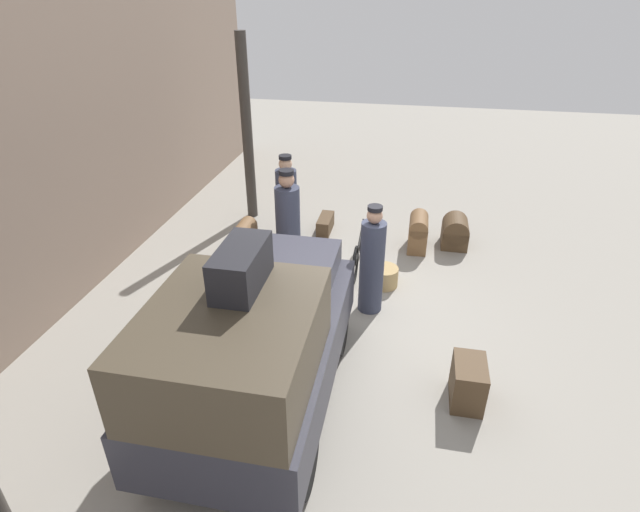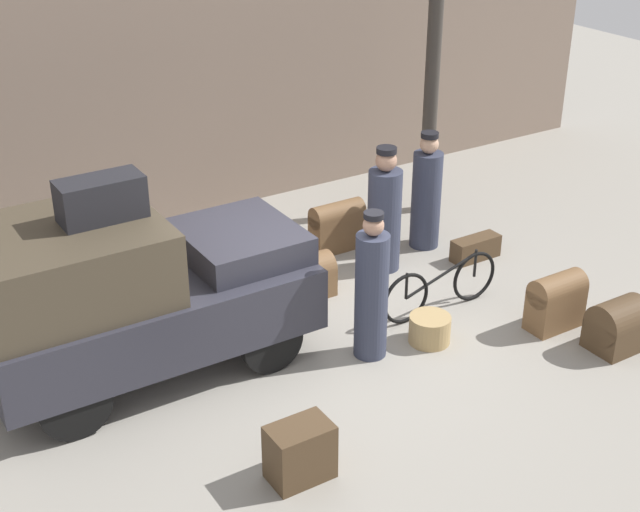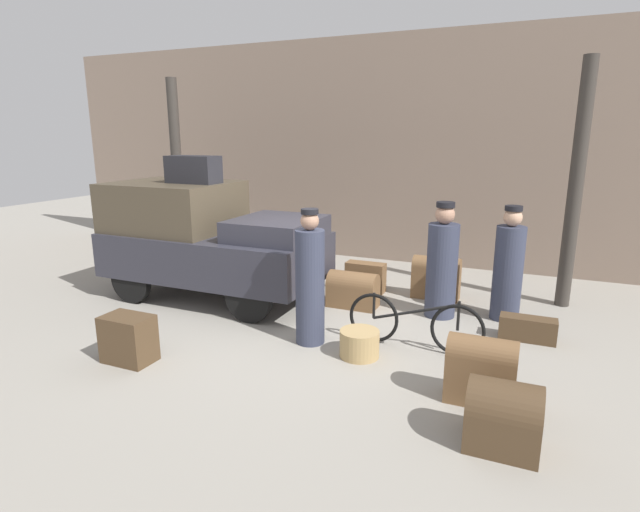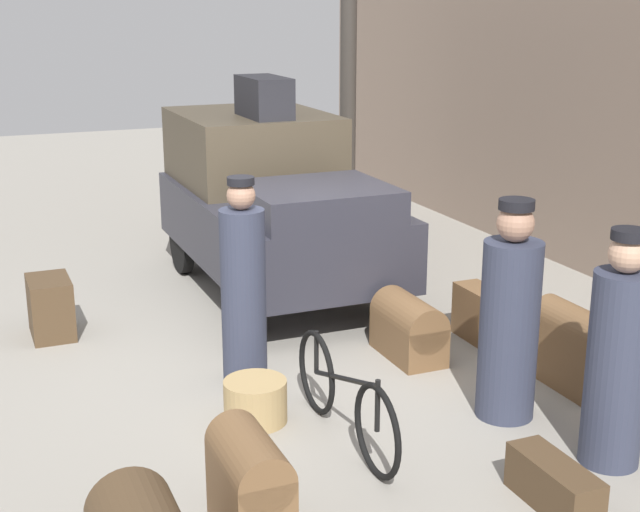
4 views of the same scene
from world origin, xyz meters
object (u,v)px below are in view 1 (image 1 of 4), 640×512
trunk_barrel_dark (276,282)px  trunk_on_truck_roof (241,267)px  truck (254,344)px  suitcase_small_leather (455,232)px  wicker_basket (384,276)px  porter_standing_middle (287,200)px  bicycle (359,250)px  trunk_wicker_pale (243,241)px  suitcase_black_upright (325,224)px  porter_lifting_near_truck (288,220)px  suitcase_tan_flat (227,280)px  trunk_umber_medium (468,383)px  trunk_large_brown (418,231)px  conductor_in_dark_uniform (372,264)px

trunk_barrel_dark → trunk_on_truck_roof: trunk_on_truck_roof is taller
truck → suitcase_small_leather: size_ratio=5.77×
wicker_basket → porter_standing_middle: bearing=53.4°
bicycle → trunk_wicker_pale: trunk_wicker_pale is taller
suitcase_small_leather → suitcase_black_upright: (0.14, 2.53, -0.13)m
porter_standing_middle → trunk_on_truck_roof: (-4.72, -0.81, 1.31)m
porter_lifting_near_truck → suitcase_tan_flat: porter_lifting_near_truck is taller
suitcase_tan_flat → porter_lifting_near_truck: bearing=-26.2°
bicycle → truck: bearing=168.4°
trunk_wicker_pale → truck: bearing=-158.8°
porter_standing_middle → trunk_umber_medium: bearing=-140.7°
suitcase_small_leather → porter_lifting_near_truck: bearing=109.7°
truck → suitcase_small_leather: bearing=-27.1°
suitcase_tan_flat → trunk_on_truck_roof: size_ratio=0.79×
trunk_large_brown → suitcase_tan_flat: bearing=126.3°
conductor_in_dark_uniform → porter_lifting_near_truck: (1.34, 1.63, -0.03)m
conductor_in_dark_uniform → suitcase_tan_flat: 2.37m
porter_lifting_near_truck → trunk_barrel_dark: (-1.30, -0.13, -0.49)m
conductor_in_dark_uniform → trunk_wicker_pale: bearing=64.9°
suitcase_small_leather → suitcase_black_upright: bearing=86.9°
bicycle → trunk_large_brown: same height
suitcase_black_upright → trunk_umber_medium: trunk_umber_medium is taller
truck → trunk_large_brown: (4.48, -1.74, -0.62)m
porter_lifting_near_truck → trunk_barrel_dark: bearing=-174.3°
conductor_in_dark_uniform → trunk_wicker_pale: size_ratio=2.30×
truck → wicker_basket: (3.05, -1.22, -0.82)m
suitcase_tan_flat → truck: bearing=-151.8°
truck → porter_standing_middle: size_ratio=2.11×
suitcase_tan_flat → trunk_barrel_dark: bearing=-85.3°
porter_standing_middle → trunk_wicker_pale: size_ratio=2.19×
bicycle → trunk_on_truck_roof: (-3.76, 0.74, 1.72)m
conductor_in_dark_uniform → trunk_large_brown: 2.30m
trunk_wicker_pale → trunk_umber_medium: 4.72m
porter_standing_middle → trunk_on_truck_roof: trunk_on_truck_roof is taller
bicycle → trunk_on_truck_roof: 4.20m
porter_lifting_near_truck → trunk_large_brown: 2.47m
trunk_umber_medium → suitcase_small_leather: bearing=-0.2°
porter_standing_middle → suitcase_black_upright: porter_standing_middle is taller
porter_lifting_near_truck → trunk_on_truck_roof: size_ratio=2.01×
conductor_in_dark_uniform → porter_standing_middle: 2.91m
trunk_umber_medium → wicker_basket: bearing=26.2°
trunk_umber_medium → bicycle: bearing=29.5°
trunk_barrel_dark → trunk_large_brown: bearing=-45.7°
suitcase_tan_flat → trunk_wicker_pale: size_ratio=0.88×
porter_standing_middle → trunk_barrel_dark: (-2.18, -0.38, -0.47)m
conductor_in_dark_uniform → suitcase_small_leather: conductor_in_dark_uniform is taller
conductor_in_dark_uniform → suitcase_tan_flat: (-0.03, 2.30, -0.54)m
suitcase_black_upright → suitcase_small_leather: bearing=-93.1°
bicycle → porter_standing_middle: 1.87m
truck → trunk_on_truck_roof: bearing=180.0°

